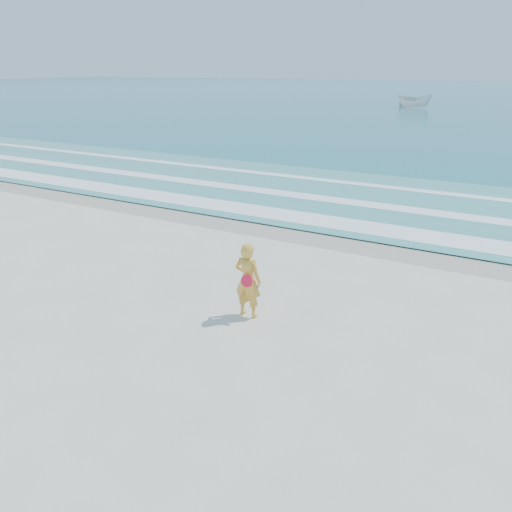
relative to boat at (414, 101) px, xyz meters
The scene contains 8 objects.
ground 64.39m from the boat, 81.53° to the right, with size 400.00×400.00×0.00m, color silver.
wet_sand 55.51m from the boat, 80.16° to the right, with size 400.00×2.40×0.00m, color #B2A893.
shallow 50.59m from the boat, 79.19° to the right, with size 400.00×10.00×0.01m, color #59B7AD.
foam_near 54.23m from the boat, 79.92° to the right, with size 400.00×1.40×0.01m, color white.
foam_mid 51.37m from the boat, 79.36° to the right, with size 400.00×0.90×0.01m, color white.
foam_far 48.14m from the boat, 78.63° to the right, with size 400.00×0.60×0.01m, color white.
boat is the anchor object (origin of this frame).
woman 61.47m from the boat, 80.49° to the right, with size 0.60×0.42×1.66m.
Camera 1 is at (5.50, -5.25, 5.03)m, focal length 35.00 mm.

